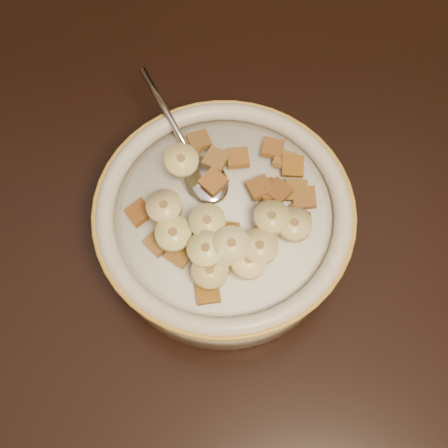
{
  "coord_description": "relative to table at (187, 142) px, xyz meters",
  "views": [
    {
      "loc": [
        0.02,
        -0.34,
        1.26
      ],
      "look_at": [
        0.03,
        -0.13,
        0.78
      ],
      "focal_mm": 45.0,
      "sensor_mm": 36.0,
      "label": 1
    }
  ],
  "objects": [
    {
      "name": "cereal_square_22",
      "position": [
        -0.01,
        -0.17,
        0.08
      ],
      "size": [
        0.03,
        0.03,
        0.01
      ],
      "primitive_type": "cube",
      "rotation": [
        -0.22,
        -0.12,
        2.49
      ],
      "color": "brown",
      "rests_on": "milk"
    },
    {
      "name": "banana_slice_7",
      "position": [
        0.02,
        -0.19,
        0.09
      ],
      "size": [
        0.04,
        0.04,
        0.01
      ],
      "primitive_type": "cylinder",
      "rotation": [
        0.08,
        -0.01,
        1.2
      ],
      "color": "tan",
      "rests_on": "milk"
    },
    {
      "name": "cereal_square_24",
      "position": [
        0.08,
        -0.11,
        0.09
      ],
      "size": [
        0.03,
        0.03,
        0.01
      ],
      "primitive_type": "cube",
      "rotation": [
        0.01,
        0.1,
        0.75
      ],
      "color": "brown",
      "rests_on": "milk"
    },
    {
      "name": "cereal_square_4",
      "position": [
        0.02,
        -0.18,
        0.09
      ],
      "size": [
        0.02,
        0.02,
        0.01
      ],
      "primitive_type": "cube",
      "rotation": [
        0.12,
        -0.07,
        3.06
      ],
      "color": "olive",
      "rests_on": "milk"
    },
    {
      "name": "cereal_square_18",
      "position": [
        0.03,
        -0.15,
        0.09
      ],
      "size": [
        0.02,
        0.02,
        0.01
      ],
      "primitive_type": "cube",
      "rotation": [
        0.13,
        0.02,
        1.47
      ],
      "color": "brown",
      "rests_on": "milk"
    },
    {
      "name": "banana_slice_2",
      "position": [
        0.01,
        -0.17,
        0.1
      ],
      "size": [
        0.03,
        0.03,
        0.01
      ],
      "primitive_type": "cylinder",
      "rotation": [
        -0.13,
        0.0,
        1.62
      ],
      "color": "#F3E6A1",
      "rests_on": "milk"
    },
    {
      "name": "banana_slice_5",
      "position": [
        -0.0,
        -0.08,
        0.1
      ],
      "size": [
        0.04,
        0.04,
        0.01
      ],
      "primitive_type": "cylinder",
      "rotation": [
        0.02,
        -0.14,
        2.22
      ],
      "color": "#CDBA81",
      "rests_on": "milk"
    },
    {
      "name": "cereal_square_2",
      "position": [
        0.1,
        -0.14,
        0.08
      ],
      "size": [
        0.03,
        0.03,
        0.01
      ],
      "primitive_type": "cube",
      "rotation": [
        -0.22,
        0.12,
        0.76
      ],
      "color": "brown",
      "rests_on": "milk"
    },
    {
      "name": "cereal_square_15",
      "position": [
        0.09,
        -0.08,
        0.08
      ],
      "size": [
        0.03,
        0.03,
        0.01
      ],
      "primitive_type": "cube",
      "rotation": [
        0.22,
        0.01,
        2.77
      ],
      "color": "olive",
      "rests_on": "milk"
    },
    {
      "name": "cereal_square_9",
      "position": [
        0.05,
        -0.07,
        0.08
      ],
      "size": [
        0.02,
        0.02,
        0.01
      ],
      "primitive_type": "cube",
      "rotation": [
        0.02,
        0.07,
        1.59
      ],
      "color": "brown",
      "rests_on": "milk"
    },
    {
      "name": "banana_slice_0",
      "position": [
        0.09,
        -0.15,
        0.09
      ],
      "size": [
        0.04,
        0.04,
        0.01
      ],
      "primitive_type": "cylinder",
      "rotation": [
        0.12,
        -0.04,
        2.99
      ],
      "color": "#CEC184",
      "rests_on": "milk"
    },
    {
      "name": "cereal_bowl",
      "position": [
        0.03,
        -0.13,
        0.05
      ],
      "size": [
        0.23,
        0.23,
        0.05
      ],
      "primitive_type": "cylinder",
      "color": "beige",
      "rests_on": "table"
    },
    {
      "name": "spoon",
      "position": [
        0.02,
        -0.09,
        0.08
      ],
      "size": [
        0.06,
        0.07,
        0.01
      ],
      "primitive_type": "ellipsoid",
      "rotation": [
        0.0,
        0.0,
        3.58
      ],
      "color": "#B1B3B9",
      "rests_on": "cereal_bowl"
    },
    {
      "name": "cereal_square_3",
      "position": [
        -0.0,
        -0.07,
        0.08
      ],
      "size": [
        0.03,
        0.03,
        0.01
      ],
      "primitive_type": "cube",
      "rotation": [
        -0.14,
        0.02,
        1.04
      ],
      "color": "brown",
      "rests_on": "milk"
    },
    {
      "name": "cereal_square_11",
      "position": [
        0.07,
        -0.11,
        0.09
      ],
      "size": [
        0.03,
        0.03,
        0.01
      ],
      "primitive_type": "cube",
      "rotation": [
        0.13,
        0.04,
        2.03
      ],
      "color": "brown",
      "rests_on": "milk"
    },
    {
      "name": "banana_slice_4",
      "position": [
        0.05,
        -0.18,
        0.1
      ],
      "size": [
        0.04,
        0.04,
        0.01
      ],
      "primitive_type": "cylinder",
      "rotation": [
        0.07,
        0.1,
        0.2
      ],
      "color": "#FCF1A6",
      "rests_on": "milk"
    },
    {
      "name": "cereal_square_19",
      "position": [
        -0.04,
        -0.12,
        0.08
      ],
      "size": [
        0.03,
        0.03,
        0.01
      ],
      "primitive_type": "cube",
      "rotation": [
        -0.16,
        0.08,
        2.12
      ],
      "color": "brown",
      "rests_on": "milk"
    },
    {
      "name": "cereal_square_5",
      "position": [
        0.01,
        -0.06,
        0.08
      ],
      "size": [
        0.03,
        0.03,
        0.01
      ],
      "primitive_type": "cube",
      "rotation": [
        -0.19,
        0.01,
        0.92
      ],
      "color": "brown",
      "rests_on": "milk"
    },
    {
      "name": "cereal_square_0",
      "position": [
        0.11,
        -0.12,
        0.08
      ],
      "size": [
        0.02,
        0.02,
        0.01
      ],
      "primitive_type": "cube",
      "rotation": [
        -0.24,
        -0.04,
        1.52
      ],
      "color": "#945620",
      "rests_on": "milk"
    },
    {
      "name": "cereal_square_8",
      "position": [
        0.1,
        -0.11,
        0.08
      ],
      "size": [
        0.02,
        0.02,
        0.01
      ],
      "primitive_type": "cube",
      "rotation": [
        0.03,
        -0.18,
        1.45
      ],
      "color": "olive",
      "rests_on": "milk"
    },
    {
      "name": "banana_slice_6",
      "position": [
        0.02,
        -0.15,
        0.1
      ],
      "size": [
        0.04,
        0.04,
        0.01
      ],
      "primitive_type": "cylinder",
      "rotation": [
        0.09,
        -0.06,
        0.57
      ],
      "color": "#CFC085",
      "rests_on": "milk"
    },
    {
      "name": "cereal_square_10",
      "position": [
        0.03,
        -0.1,
        0.09
      ],
      "size": [
        0.03,
        0.03,
        0.01
      ],
      "primitive_type": "cube",
      "rotation": [
        -0.12,
        -0.02,
        2.3
      ],
      "color": "brown",
      "rests_on": "milk"
    },
    {
      "name": "banana_slice_1",
      "position": [
        -0.01,
        -0.15,
        0.1
      ],
      "size": [
        0.03,
        0.03,
        0.01
      ],
      "primitive_type": "cylinder",
      "rotation": [
        -0.02,
        -0.04,
        3.07
      ],
      "color": "#ECDE80",
      "rests_on": "milk"
    },
    {
      "name": "cereal_square_14",
      "position": [
        0.07,
        -0.14,
        0.09
      ],
      "size": [
        0.03,
        0.03,
        0.01
      ],
      "primitive_type": "cube",
      "rotation": [
        0.19,
        0.07,
        0.39
      ],
      "color": "brown",
      "rests_on": "milk"
    },
    {
      "name": "table",
      "position": [
        0.0,
        0.0,
        0.0
      ],
      "size": [
        1.43,
        0.95,
        0.04
      ],
      "primitive_type": "cube",
      "rotation": [
        0.0,
        0.0,
        0.04
      ],
      "color": "black",
      "rests_on": "floor"
    },
    {
      "name": "cereal_square_1",
      "position": [
        0.08,
        -0.06,
        0.08
      ],
      "size": [
        0.02,
        0.02,
        0.01
      ],
      "primitive_type": "cube",
      "rotation": [
        0.07,
        0.09,
        1.31
      ],
      "color": "#92551C",
      "rests_on": "milk"
    },
    {
      "name": "cereal_square_12",
      "position": [
        0.1,
        -0.09,
        0.08
      ],
      "size": [
        0.02,
        0.02,
        0.01
      ],
      "primitive_type": "cube",
      "rotation": [
        -0.2,
        -0.04,
        3.03
      ],
      "color": "#936018",
      "rests_on": "milk"
    },
    {
      "name": "floor",
      "position": [
        0.0,
        0.0,
        -0.78
      ],
      "size": [
        4.0,
        4.5,
        0.1
      ],
      "primitive_type": "cube",
      "color": "#422816",
      "rests_on": "ground"
    },
    {
      "name": "cereal_square_16",
      "position": [
        0.07,
        -0.11,
        0.09
      ],
      "size": [
        0.03,
        0.03,
        0.01
      ],
      "primitive_type": "cube",
      "rotation": [
        -0.01,
        0.12,
        1.93
      ],
      "color": "brown",
      "rests_on": "milk"
    },
    {
      "name": "banana_slice_11",
      "position": [
        0.04,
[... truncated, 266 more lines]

